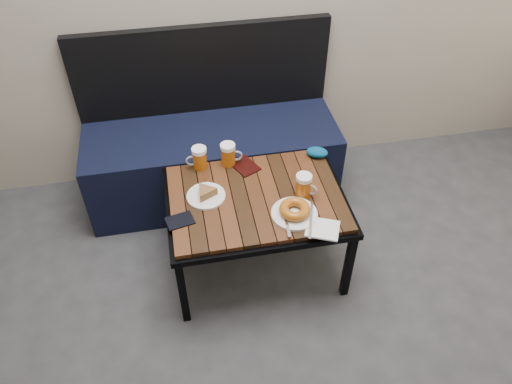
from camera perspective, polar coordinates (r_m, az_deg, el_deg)
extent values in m
cube|color=black|center=(2.90, -4.93, 3.35)|extent=(1.40, 0.50, 0.45)
cube|color=black|center=(2.82, -6.13, 13.76)|extent=(1.40, 0.05, 0.50)
cube|color=black|center=(2.31, -8.36, -11.24)|extent=(0.04, 0.03, 0.42)
cube|color=black|center=(2.42, 10.51, -8.30)|extent=(0.04, 0.03, 0.42)
cube|color=black|center=(2.68, -9.37, -1.59)|extent=(0.04, 0.04, 0.42)
cube|color=black|center=(2.77, 6.83, 0.56)|extent=(0.04, 0.04, 0.42)
cube|color=black|center=(2.34, 0.00, -1.16)|extent=(0.84, 0.62, 0.03)
cube|color=#3D1D0E|center=(2.33, 0.00, -0.70)|extent=(0.80, 0.58, 0.02)
cylinder|color=#AD500D|center=(2.46, -6.44, 3.70)|extent=(0.07, 0.07, 0.10)
cylinder|color=white|center=(2.42, -6.55, 4.77)|extent=(0.07, 0.07, 0.02)
torus|color=#8C999E|center=(2.46, -7.38, 3.57)|extent=(0.06, 0.01, 0.06)
cylinder|color=#AD500D|center=(2.47, -3.20, 4.13)|extent=(0.08, 0.08, 0.10)
cylinder|color=white|center=(2.43, -3.25, 5.21)|extent=(0.07, 0.07, 0.02)
torus|color=#8C999E|center=(2.47, -2.24, 4.17)|extent=(0.06, 0.02, 0.06)
cylinder|color=#AD500D|center=(2.30, 5.42, 0.55)|extent=(0.10, 0.10, 0.10)
cylinder|color=white|center=(2.26, 5.51, 1.65)|extent=(0.07, 0.07, 0.02)
torus|color=#8C999E|center=(2.29, 6.37, 0.25)|extent=(0.05, 0.04, 0.06)
cylinder|color=white|center=(2.32, -5.73, -0.47)|extent=(0.18, 0.18, 0.01)
cylinder|color=white|center=(2.23, 4.40, -2.50)|extent=(0.21, 0.21, 0.01)
torus|color=#85360C|center=(2.21, 4.44, -1.97)|extent=(0.14, 0.14, 0.04)
cube|color=#A5A8AD|center=(2.20, 6.29, -3.20)|extent=(0.08, 0.21, 0.00)
cube|color=#A5A8AD|center=(2.18, 3.53, -3.61)|extent=(0.03, 0.16, 0.00)
cube|color=white|center=(2.34, -5.83, -0.15)|extent=(0.15, 0.15, 0.01)
cube|color=#A5A8AD|center=(2.34, -5.84, -0.05)|extent=(0.09, 0.13, 0.00)
cube|color=white|center=(2.19, 7.61, -4.20)|extent=(0.18, 0.17, 0.01)
cube|color=black|center=(2.23, -8.68, -3.25)|extent=(0.13, 0.11, 0.01)
cube|color=black|center=(2.48, -1.32, 3.02)|extent=(0.16, 0.17, 0.01)
ellipsoid|color=navy|center=(2.55, 6.99, 4.52)|extent=(0.13, 0.11, 0.05)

